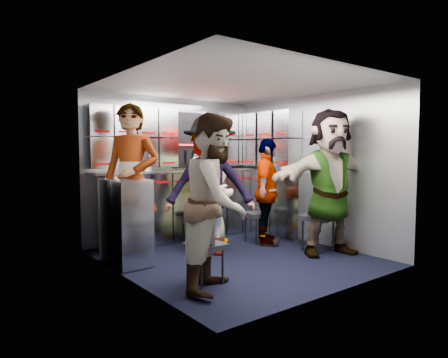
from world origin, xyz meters
TOP-DOWN VIEW (x-y plane):
  - floor at (0.00, 0.00)m, footprint 3.00×3.00m
  - wall_back at (0.00, 1.50)m, footprint 2.80×0.04m
  - wall_left at (-1.40, 0.00)m, footprint 0.04×3.00m
  - wall_right at (1.40, 0.00)m, footprint 0.04×3.00m
  - ceiling at (0.00, 0.00)m, footprint 2.80×3.00m
  - cart_bank_back at (0.00, 1.29)m, footprint 2.68×0.38m
  - cart_bank_left at (-1.19, 0.56)m, footprint 0.38×0.76m
  - counter at (0.00, 1.29)m, footprint 2.68×0.42m
  - locker_bank_back at (0.00, 1.35)m, footprint 2.68×0.28m
  - locker_bank_right at (1.25, 0.70)m, footprint 0.28×1.00m
  - right_cabinet at (1.25, 0.60)m, footprint 0.28×1.20m
  - coffee_niche at (0.18, 1.41)m, footprint 0.46×0.16m
  - red_latch_strip at (0.00, 1.09)m, footprint 2.60×0.02m
  - jump_seat_near_left at (-0.85, -0.57)m, footprint 0.35×0.33m
  - jump_seat_mid_left at (-0.16, 0.51)m, footprint 0.46×0.45m
  - jump_seat_center at (0.09, 0.92)m, footprint 0.47×0.46m
  - jump_seat_mid_right at (0.79, 0.48)m, footprint 0.42×0.40m
  - jump_seat_near_right at (1.05, -0.40)m, footprint 0.50×0.48m
  - attendant_standing at (-1.05, 0.69)m, footprint 0.79×0.81m
  - attendant_arc_a at (-0.85, -0.75)m, footprint 1.02×0.98m
  - attendant_arc_b at (-0.16, 0.33)m, footprint 1.31×1.14m
  - attendant_arc_c at (0.09, 0.74)m, footprint 0.97×0.82m
  - attendant_arc_d at (0.79, 0.30)m, footprint 0.90×0.83m
  - attendant_arc_e at (1.05, -0.58)m, footprint 1.79×1.11m
  - bottle_left at (-0.54, 1.24)m, footprint 0.07×0.07m
  - bottle_mid at (-0.73, 1.24)m, footprint 0.07×0.07m
  - bottle_right at (0.23, 1.24)m, footprint 0.06×0.06m
  - cup_left at (-0.59, 1.23)m, footprint 0.08×0.08m
  - cup_right at (0.42, 1.23)m, footprint 0.08×0.08m

SIDE VIEW (x-z plane):
  - floor at x=0.00m, z-range 0.00..0.00m
  - jump_seat_near_left at x=-0.85m, z-range 0.15..0.56m
  - jump_seat_mid_left at x=-0.16m, z-range 0.16..0.59m
  - jump_seat_center at x=0.09m, z-range 0.16..0.59m
  - jump_seat_mid_right at x=0.79m, z-range 0.16..0.59m
  - jump_seat_near_right at x=1.05m, z-range 0.18..0.66m
  - cart_bank_back at x=0.00m, z-range 0.00..0.99m
  - cart_bank_left at x=-1.19m, z-range 0.00..0.99m
  - right_cabinet at x=1.25m, z-range 0.00..1.00m
  - attendant_arc_d at x=0.79m, z-range 0.00..1.48m
  - attendant_arc_a at x=-0.85m, z-range 0.00..1.66m
  - attendant_arc_c at x=0.09m, z-range 0.00..1.68m
  - attendant_arc_b at x=-0.16m, z-range 0.00..1.75m
  - red_latch_strip at x=0.00m, z-range 0.86..0.90m
  - attendant_arc_e at x=1.05m, z-range 0.00..1.84m
  - attendant_standing at x=-1.05m, z-range 0.00..1.88m
  - counter at x=0.00m, z-range 1.00..1.03m
  - wall_back at x=0.00m, z-range 0.00..2.10m
  - wall_left at x=-1.40m, z-range 0.00..2.10m
  - wall_right at x=1.40m, z-range 0.00..2.10m
  - cup_left at x=-0.59m, z-range 1.03..1.12m
  - cup_right at x=0.42m, z-range 1.03..1.13m
  - bottle_left at x=-0.54m, z-range 1.03..1.27m
  - bottle_right at x=0.23m, z-range 1.03..1.28m
  - bottle_mid at x=-0.73m, z-range 1.03..1.29m
  - coffee_niche at x=0.18m, z-range 1.05..1.89m
  - locker_bank_back at x=0.00m, z-range 1.08..1.90m
  - locker_bank_right at x=1.25m, z-range 1.08..1.90m
  - ceiling at x=0.00m, z-range 2.09..2.11m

